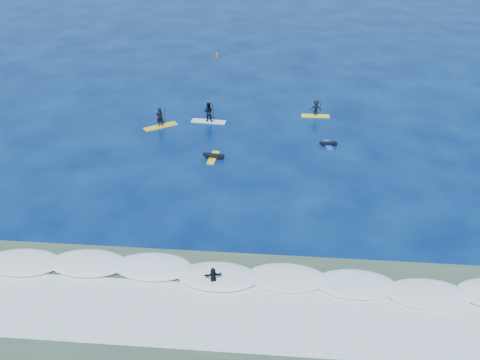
# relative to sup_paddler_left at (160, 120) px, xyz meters

# --- Properties ---
(ground) EXTENTS (160.00, 160.00, 0.00)m
(ground) POSITION_rel_sup_paddler_left_xyz_m (6.94, -10.72, -0.69)
(ground) COLOR #030F3F
(ground) RESTS_ON ground
(shallow_water) EXTENTS (90.00, 13.00, 0.01)m
(shallow_water) POSITION_rel_sup_paddler_left_xyz_m (6.94, -24.72, -0.69)
(shallow_water) COLOR #344739
(shallow_water) RESTS_ON ground
(breaking_wave) EXTENTS (40.00, 6.00, 0.30)m
(breaking_wave) POSITION_rel_sup_paddler_left_xyz_m (6.94, -20.72, -0.69)
(breaking_wave) COLOR white
(breaking_wave) RESTS_ON ground
(whitewater) EXTENTS (34.00, 5.00, 0.02)m
(whitewater) POSITION_rel_sup_paddler_left_xyz_m (6.94, -23.72, -0.69)
(whitewater) COLOR silver
(whitewater) RESTS_ON ground
(sup_paddler_left) EXTENTS (3.05, 2.46, 2.22)m
(sup_paddler_left) POSITION_rel_sup_paddler_left_xyz_m (0.00, 0.00, 0.00)
(sup_paddler_left) COLOR yellow
(sup_paddler_left) RESTS_ON ground
(sup_paddler_center) EXTENTS (3.33, 1.10, 2.29)m
(sup_paddler_center) POSITION_rel_sup_paddler_left_xyz_m (4.34, 1.51, 0.16)
(sup_paddler_center) COLOR silver
(sup_paddler_center) RESTS_ON ground
(sup_paddler_right) EXTENTS (2.70, 0.68, 1.90)m
(sup_paddler_right) POSITION_rel_sup_paddler_left_xyz_m (14.52, 3.68, 0.05)
(sup_paddler_right) COLOR yellow
(sup_paddler_right) RESTS_ON ground
(prone_paddler_near) EXTENTS (1.82, 2.33, 0.48)m
(prone_paddler_near) POSITION_rel_sup_paddler_left_xyz_m (5.73, -5.74, -0.53)
(prone_paddler_near) COLOR yellow
(prone_paddler_near) RESTS_ON ground
(prone_paddler_far) EXTENTS (1.58, 2.03, 0.41)m
(prone_paddler_far) POSITION_rel_sup_paddler_left_xyz_m (15.40, -2.58, -0.55)
(prone_paddler_far) COLOR #1745B0
(prone_paddler_far) RESTS_ON ground
(wave_surfer) EXTENTS (1.75, 0.82, 1.22)m
(wave_surfer) POSITION_rel_sup_paddler_left_xyz_m (7.76, -21.49, 0.02)
(wave_surfer) COLOR white
(wave_surfer) RESTS_ON breaking_wave
(marker_buoy) EXTENTS (0.28, 0.28, 0.68)m
(marker_buoy) POSITION_rel_sup_paddler_left_xyz_m (2.68, 21.43, -0.40)
(marker_buoy) COLOR #DF5113
(marker_buoy) RESTS_ON ground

